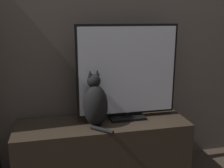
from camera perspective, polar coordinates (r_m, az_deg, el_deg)
name	(u,v)px	position (r m, az deg, el deg)	size (l,w,h in m)	color
wall_back	(96,14)	(2.15, -3.53, 15.00)	(4.80, 0.05, 2.60)	#60564C
tv_stand	(103,150)	(2.16, -1.95, -14.25)	(1.33, 0.42, 0.48)	#33281E
tv	(127,73)	(2.04, 3.37, 2.39)	(0.80, 0.17, 0.74)	black
cat	(95,104)	(1.94, -3.64, -4.30)	(0.21, 0.29, 0.42)	black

